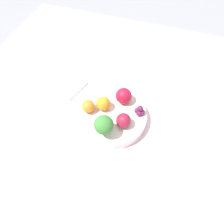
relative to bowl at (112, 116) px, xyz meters
name	(u,v)px	position (x,y,z in m)	size (l,w,h in m)	color
ground_plane	(112,122)	(0.00, 0.00, -0.04)	(6.00, 6.00, 0.00)	gray
table_surface	(112,121)	(0.00, 0.00, -0.03)	(1.20, 1.20, 0.02)	silver
bowl	(112,116)	(0.00, 0.00, 0.00)	(0.23, 0.23, 0.03)	silver
broccoli	(105,125)	(0.00, 0.08, 0.06)	(0.06, 0.06, 0.08)	#8CB76B
apple_red	(123,120)	(-0.05, 0.03, 0.04)	(0.05, 0.05, 0.05)	maroon
apple_green	(124,96)	(-0.02, -0.06, 0.04)	(0.05, 0.05, 0.05)	#B7142D
orange_front	(88,106)	(0.08, 0.01, 0.04)	(0.04, 0.04, 0.04)	orange
orange_back	(103,103)	(0.04, -0.01, 0.04)	(0.05, 0.05, 0.05)	orange
grape_cluster	(140,111)	(-0.09, -0.03, 0.03)	(0.04, 0.04, 0.03)	#5B1E42
napkin	(67,84)	(0.22, -0.10, -0.01)	(0.15, 0.14, 0.01)	beige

